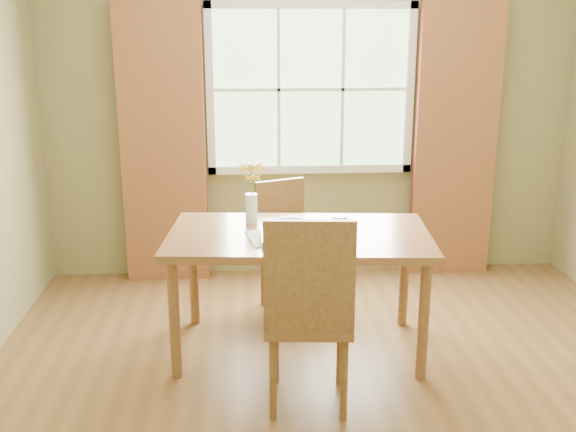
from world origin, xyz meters
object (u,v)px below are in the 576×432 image
(chair_near, at_px, (309,307))
(chair_far, at_px, (287,240))
(water_glass, at_px, (340,226))
(dining_table, at_px, (299,245))
(croissant_sandwich, at_px, (292,226))
(flower_vase, at_px, (251,187))

(chair_near, bearing_deg, chair_far, 95.82)
(chair_near, xyz_separation_m, water_glass, (0.24, 0.63, 0.24))
(chair_near, bearing_deg, water_glass, 73.86)
(dining_table, xyz_separation_m, water_glass, (0.24, -0.08, 0.14))
(croissant_sandwich, xyz_separation_m, flower_vase, (-0.23, 0.33, 0.16))
(croissant_sandwich, distance_m, flower_vase, 0.43)
(croissant_sandwich, height_order, flower_vase, flower_vase)
(chair_near, height_order, croissant_sandwich, chair_near)
(chair_near, height_order, water_glass, chair_near)
(dining_table, bearing_deg, water_glass, -14.06)
(chair_near, relative_size, water_glass, 8.66)
(dining_table, xyz_separation_m, chair_far, (-0.03, 0.69, -0.19))
(dining_table, distance_m, water_glass, 0.29)
(water_glass, xyz_separation_m, flower_vase, (-0.52, 0.30, 0.17))
(chair_far, bearing_deg, dining_table, -109.85)
(dining_table, height_order, water_glass, water_glass)
(water_glass, bearing_deg, croissant_sandwich, -175.49)
(chair_far, distance_m, flower_vase, 0.73)
(chair_far, height_order, water_glass, chair_far)
(dining_table, distance_m, chair_far, 0.72)
(croissant_sandwich, xyz_separation_m, water_glass, (0.29, 0.02, -0.02))
(chair_far, bearing_deg, croissant_sandwich, -113.99)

